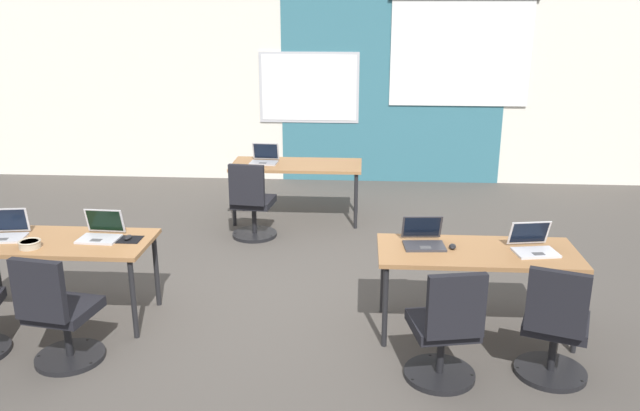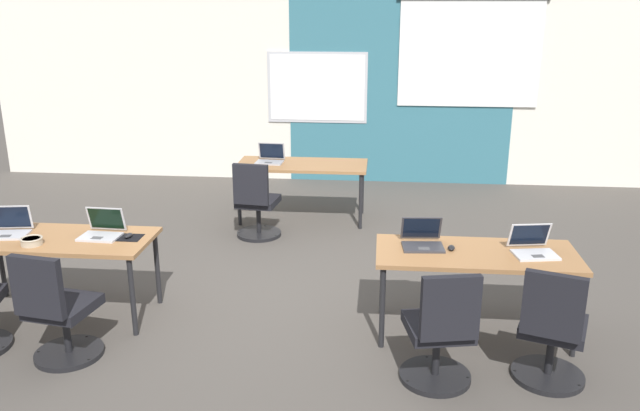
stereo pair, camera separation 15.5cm
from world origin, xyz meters
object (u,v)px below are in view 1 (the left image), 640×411
at_px(desk_far_center, 297,168).
at_px(laptop_near_right_inner, 423,239).
at_px(laptop_far_left, 264,159).
at_px(laptop_near_right_end, 533,245).
at_px(laptop_near_left_inner, 101,232).
at_px(chair_near_right_inner, 445,335).
at_px(snack_bowl, 30,244).
at_px(laptop_near_left_end, 6,232).
at_px(desk_near_left, 56,247).
at_px(chair_near_right_end, 554,333).
at_px(mouse_near_left_inner, 128,237).
at_px(chair_far_left, 252,207).
at_px(chair_near_left_inner, 59,319).
at_px(desk_near_right, 477,257).
at_px(mouse_near_right_inner, 453,246).

height_order(desk_far_center, laptop_near_right_inner, laptop_near_right_inner).
bearing_deg(laptop_far_left, laptop_near_right_end, -44.05).
bearing_deg(laptop_near_left_inner, chair_near_right_inner, -14.44).
distance_m(laptop_near_right_inner, snack_bowl, 3.21).
relative_size(laptop_near_left_end, snack_bowl, 2.07).
bearing_deg(desk_near_left, laptop_near_left_inner, 11.30).
relative_size(laptop_near_right_inner, chair_near_right_end, 0.38).
relative_size(mouse_near_left_inner, chair_near_right_end, 0.11).
relative_size(chair_near_right_inner, chair_near_right_end, 1.00).
bearing_deg(chair_far_left, chair_near_left_inner, 77.64).
distance_m(laptop_near_right_inner, chair_near_left_inner, 2.89).
bearing_deg(desk_near_right, laptop_far_left, 127.28).
relative_size(desk_far_center, laptop_near_right_inner, 4.54).
xyz_separation_m(desk_near_left, chair_near_right_end, (3.95, -0.70, -0.28)).
bearing_deg(chair_near_right_inner, mouse_near_right_inner, -110.59).
bearing_deg(chair_far_left, chair_near_right_inner, 129.66).
relative_size(laptop_near_left_inner, chair_near_left_inner, 0.37).
relative_size(laptop_near_left_end, laptop_near_right_end, 0.97).
bearing_deg(mouse_near_right_inner, laptop_near_right_end, -1.66).
bearing_deg(chair_near_right_inner, laptop_near_left_end, -24.18).
bearing_deg(chair_near_left_inner, laptop_near_right_inner, -153.78).
bearing_deg(mouse_near_right_inner, chair_near_right_inner, -99.33).
relative_size(desk_near_left, laptop_near_right_inner, 4.54).
distance_m(desk_far_center, laptop_far_left, 0.42).
xyz_separation_m(desk_near_left, desk_far_center, (1.75, 2.80, 0.00)).
relative_size(chair_far_left, laptop_near_left_end, 2.50).
bearing_deg(laptop_near_left_inner, laptop_near_left_end, -174.78).
bearing_deg(chair_near_right_end, desk_far_center, -38.04).
relative_size(desk_far_center, chair_near_left_inner, 1.74).
height_order(desk_far_center, mouse_near_right_inner, mouse_near_right_inner).
height_order(laptop_far_left, chair_near_right_inner, laptop_far_left).
xyz_separation_m(desk_near_left, mouse_near_left_inner, (0.61, 0.05, 0.08)).
bearing_deg(mouse_near_left_inner, chair_near_right_end, -12.61).
bearing_deg(mouse_near_left_inner, laptop_near_right_end, -0.65).
bearing_deg(chair_near_left_inner, desk_near_left, -56.38).
relative_size(desk_near_left, laptop_near_left_inner, 4.66).
relative_size(mouse_near_right_inner, laptop_near_left_inner, 0.31).
height_order(chair_far_left, chair_near_right_end, same).
distance_m(mouse_near_right_inner, chair_near_left_inner, 3.09).
bearing_deg(desk_near_right, laptop_near_left_inner, 178.66).
bearing_deg(mouse_near_right_inner, snack_bowl, -176.41).
distance_m(laptop_far_left, laptop_near_left_end, 3.32).
height_order(mouse_near_right_inner, chair_near_right_end, chair_near_right_end).
relative_size(desk_far_center, chair_near_right_end, 1.74).
height_order(laptop_near_right_inner, chair_near_right_end, laptop_near_right_inner).
xyz_separation_m(desk_far_center, laptop_near_left_end, (-2.19, -2.76, 0.11)).
bearing_deg(laptop_far_left, chair_far_left, -89.69).
relative_size(desk_near_right, laptop_near_left_end, 4.34).
height_order(laptop_near_right_inner, laptop_near_left_inner, laptop_near_left_inner).
bearing_deg(laptop_near_left_inner, chair_near_left_inner, -89.66).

